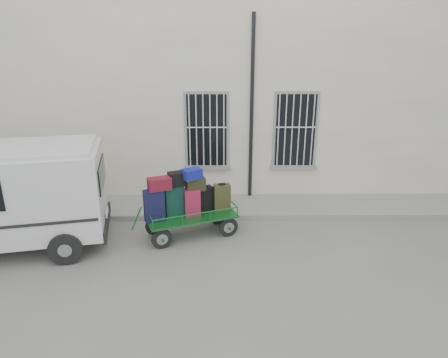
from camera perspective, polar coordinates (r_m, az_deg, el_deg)
ground at (r=10.21m, az=-0.55°, el=-9.22°), size 80.00×80.00×0.00m
building at (r=14.59m, az=-0.59°, el=11.95°), size 24.00×5.15×6.00m
sidewalk at (r=12.16m, az=-0.56°, el=-3.93°), size 24.00×1.70×0.15m
luggage_cart at (r=10.23m, az=-5.35°, el=-3.32°), size 2.70×1.78×1.84m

